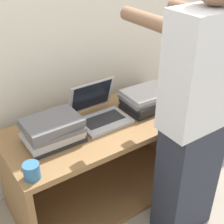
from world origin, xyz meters
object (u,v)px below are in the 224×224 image
at_px(laptop_stack_right, 147,100).
at_px(laptop_open, 100,113).
at_px(mug, 32,171).
at_px(laptop_stack_left, 53,130).
at_px(person, 195,120).

bearing_deg(laptop_stack_right, laptop_open, 171.51).
distance_m(laptop_stack_right, mug, 0.92).
xyz_separation_m(laptop_open, mug, (-0.55, -0.26, -0.01)).
height_order(laptop_stack_left, laptop_stack_right, laptop_stack_left).
distance_m(laptop_open, laptop_stack_left, 0.34).
bearing_deg(laptop_stack_left, laptop_open, 7.81).
relative_size(laptop_stack_right, mug, 3.97).
relative_size(laptop_open, laptop_stack_right, 0.94).
height_order(laptop_open, person, person).
xyz_separation_m(laptop_open, person, (0.26, -0.52, 0.13)).
distance_m(laptop_open, laptop_stack_right, 0.34).
bearing_deg(laptop_open, laptop_stack_left, -172.19).
bearing_deg(laptop_stack_left, laptop_stack_right, -0.33).
relative_size(laptop_stack_left, person, 0.21).
bearing_deg(laptop_stack_right, laptop_stack_left, 179.67).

